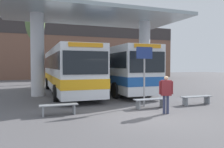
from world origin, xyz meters
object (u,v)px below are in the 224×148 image
at_px(info_sign_platform, 144,64).
at_px(pedestrian_waiting, 166,91).
at_px(transit_bus_left_bay, 67,69).
at_px(waiting_bench_near_pillar, 59,107).
at_px(waiting_bench_mid_platform, 196,98).
at_px(parked_car_street, 100,72).
at_px(waiting_bench_far_platform, 150,101).
at_px(poplar_tree_behind_left, 35,22).
at_px(transit_bus_center_bay, 115,68).

relative_size(info_sign_platform, pedestrian_waiting, 1.85).
height_order(transit_bus_left_bay, waiting_bench_near_pillar, transit_bus_left_bay).
height_order(waiting_bench_mid_platform, parked_car_street, parked_car_street).
relative_size(info_sign_platform, parked_car_street, 0.69).
xyz_separation_m(waiting_bench_far_platform, poplar_tree_behind_left, (-5.12, 16.26, 6.57)).
bearing_deg(waiting_bench_near_pillar, waiting_bench_far_platform, -0.00).
relative_size(transit_bus_left_bay, waiting_bench_near_pillar, 7.67).
xyz_separation_m(info_sign_platform, pedestrian_waiting, (0.04, -1.89, -1.17)).
height_order(transit_bus_left_bay, transit_bus_center_bay, transit_bus_center_bay).
distance_m(waiting_bench_near_pillar, waiting_bench_mid_platform, 7.26).
height_order(transit_bus_left_bay, pedestrian_waiting, transit_bus_left_bay).
height_order(waiting_bench_near_pillar, waiting_bench_far_platform, same).
bearing_deg(poplar_tree_behind_left, waiting_bench_mid_platform, -63.99).
relative_size(info_sign_platform, poplar_tree_behind_left, 0.32).
bearing_deg(poplar_tree_behind_left, waiting_bench_far_platform, -72.53).
bearing_deg(parked_car_street, transit_bus_left_bay, -118.83).
bearing_deg(poplar_tree_behind_left, parked_car_street, 31.99).
distance_m(transit_bus_center_bay, info_sign_platform, 6.38).
bearing_deg(transit_bus_center_bay, poplar_tree_behind_left, -57.49).
xyz_separation_m(pedestrian_waiting, parked_car_street, (4.17, 23.41, 0.10)).
xyz_separation_m(waiting_bench_near_pillar, poplar_tree_behind_left, (-0.68, 16.26, 6.58)).
bearing_deg(waiting_bench_far_platform, waiting_bench_near_pillar, 180.00).
distance_m(waiting_bench_mid_platform, poplar_tree_behind_left, 19.25).
relative_size(waiting_bench_mid_platform, info_sign_platform, 0.59).
relative_size(waiting_bench_mid_platform, pedestrian_waiting, 1.10).
relative_size(waiting_bench_near_pillar, parked_car_street, 0.36).
xyz_separation_m(waiting_bench_mid_platform, info_sign_platform, (-2.88, 0.53, 1.83)).
relative_size(transit_bus_left_bay, waiting_bench_far_platform, 7.24).
height_order(transit_bus_center_bay, waiting_bench_near_pillar, transit_bus_center_bay).
distance_m(transit_bus_left_bay, transit_bus_center_bay, 3.77).
distance_m(waiting_bench_near_pillar, info_sign_platform, 4.78).
xyz_separation_m(poplar_tree_behind_left, parked_car_street, (9.27, 5.79, -5.81)).
distance_m(pedestrian_waiting, poplar_tree_behind_left, 19.27).
distance_m(info_sign_platform, parked_car_street, 21.95).
bearing_deg(waiting_bench_near_pillar, transit_bus_left_bay, 78.66).
distance_m(waiting_bench_far_platform, info_sign_platform, 1.91).
distance_m(pedestrian_waiting, parked_car_street, 23.78).
bearing_deg(poplar_tree_behind_left, transit_bus_center_bay, -57.93).
distance_m(transit_bus_left_bay, poplar_tree_behind_left, 10.35).
bearing_deg(transit_bus_center_bay, pedestrian_waiting, 84.92).
xyz_separation_m(transit_bus_left_bay, parked_car_street, (7.09, 14.54, -0.73)).
bearing_deg(waiting_bench_mid_platform, info_sign_platform, 169.48).
bearing_deg(pedestrian_waiting, parked_car_street, 101.31).
height_order(transit_bus_center_bay, parked_car_street, transit_bus_center_bay).
bearing_deg(transit_bus_center_bay, waiting_bench_mid_platform, 107.05).
bearing_deg(waiting_bench_far_platform, transit_bus_center_bay, 83.56).
height_order(waiting_bench_mid_platform, info_sign_platform, info_sign_platform).
xyz_separation_m(waiting_bench_near_pillar, pedestrian_waiting, (4.42, -1.36, 0.67)).
relative_size(transit_bus_left_bay, parked_car_street, 2.77).
distance_m(waiting_bench_mid_platform, parked_car_street, 22.10).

